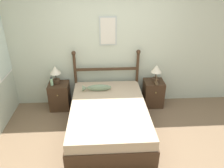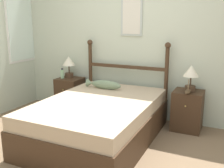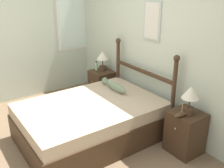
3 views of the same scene
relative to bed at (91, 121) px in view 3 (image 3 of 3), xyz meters
name	(u,v)px [view 3 (image 3 of 3)]	position (x,y,z in m)	size (l,w,h in m)	color
ground_plane	(55,156)	(0.12, -0.63, -0.27)	(16.00, 16.00, 0.00)	#7A6047
wall_back	(156,44)	(0.12, 1.10, 1.01)	(6.40, 0.08, 2.55)	beige
wall_left	(2,34)	(-2.01, -0.60, 1.01)	(0.08, 6.40, 2.55)	beige
bed	(91,121)	(0.00, 0.00, 0.00)	(1.37, 1.97, 0.55)	#3D2819
headboard	(142,79)	(0.00, 0.96, 0.44)	(1.40, 0.09, 1.25)	#3D2819
nightstand_left	(102,86)	(-1.01, 0.84, 0.02)	(0.41, 0.41, 0.58)	#3D2819
nightstand_right	(185,132)	(1.01, 0.84, 0.02)	(0.41, 0.41, 0.58)	#3D2819
table_lamp_left	(103,58)	(-1.05, 0.89, 0.56)	(0.22, 0.22, 0.37)	#422D1E
table_lamp_right	(190,96)	(1.03, 0.83, 0.56)	(0.22, 0.22, 0.37)	#422D1E
bottle	(96,66)	(-1.13, 0.79, 0.39)	(0.06, 0.06, 0.18)	#99C699
model_boat	(182,114)	(1.02, 0.72, 0.34)	(0.08, 0.25, 0.19)	#4C3823
fish_pillow	(114,86)	(-0.21, 0.56, 0.34)	(0.57, 0.12, 0.14)	gray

